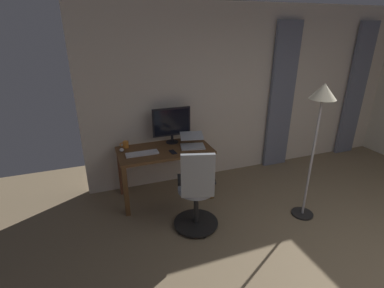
{
  "coord_description": "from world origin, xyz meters",
  "views": [
    {
      "loc": [
        2.58,
        0.74,
        2.32
      ],
      "look_at": [
        1.51,
        -2.22,
        1.03
      ],
      "focal_mm": 26.53,
      "sensor_mm": 36.0,
      "label": 1
    }
  ],
  "objects_px": {
    "computer_monitor": "(172,123)",
    "floor_lamp": "(320,110)",
    "computer_mouse": "(122,150)",
    "computer_keyboard": "(142,153)",
    "desk": "(165,156)",
    "cell_phone_by_monitor": "(173,152)",
    "laptop": "(192,142)",
    "mug_tea": "(125,145)",
    "office_chair": "(197,194)"
  },
  "relations": [
    {
      "from": "office_chair",
      "to": "computer_keyboard",
      "type": "height_order",
      "value": "office_chair"
    },
    {
      "from": "office_chair",
      "to": "mug_tea",
      "type": "distance_m",
      "value": 1.32
    },
    {
      "from": "mug_tea",
      "to": "floor_lamp",
      "type": "distance_m",
      "value": 2.56
    },
    {
      "from": "cell_phone_by_monitor",
      "to": "office_chair",
      "type": "bearing_deg",
      "value": 90.64
    },
    {
      "from": "computer_keyboard",
      "to": "floor_lamp",
      "type": "height_order",
      "value": "floor_lamp"
    },
    {
      "from": "computer_keyboard",
      "to": "mug_tea",
      "type": "height_order",
      "value": "mug_tea"
    },
    {
      "from": "computer_keyboard",
      "to": "mug_tea",
      "type": "distance_m",
      "value": 0.36
    },
    {
      "from": "laptop",
      "to": "computer_mouse",
      "type": "distance_m",
      "value": 0.99
    },
    {
      "from": "office_chair",
      "to": "laptop",
      "type": "xyz_separation_m",
      "value": [
        -0.25,
        -0.84,
        0.31
      ]
    },
    {
      "from": "office_chair",
      "to": "floor_lamp",
      "type": "relative_size",
      "value": 0.62
    },
    {
      "from": "desk",
      "to": "laptop",
      "type": "distance_m",
      "value": 0.43
    },
    {
      "from": "computer_mouse",
      "to": "desk",
      "type": "bearing_deg",
      "value": 167.04
    },
    {
      "from": "laptop",
      "to": "cell_phone_by_monitor",
      "type": "xyz_separation_m",
      "value": [
        0.33,
        0.12,
        -0.05
      ]
    },
    {
      "from": "computer_monitor",
      "to": "laptop",
      "type": "bearing_deg",
      "value": 134.45
    },
    {
      "from": "cell_phone_by_monitor",
      "to": "floor_lamp",
      "type": "distance_m",
      "value": 1.91
    },
    {
      "from": "computer_monitor",
      "to": "floor_lamp",
      "type": "xyz_separation_m",
      "value": [
        -1.42,
        1.29,
        0.39
      ]
    },
    {
      "from": "computer_monitor",
      "to": "computer_mouse",
      "type": "distance_m",
      "value": 0.8
    },
    {
      "from": "desk",
      "to": "mug_tea",
      "type": "height_order",
      "value": "mug_tea"
    },
    {
      "from": "computer_monitor",
      "to": "floor_lamp",
      "type": "bearing_deg",
      "value": 137.75
    },
    {
      "from": "computer_monitor",
      "to": "mug_tea",
      "type": "xyz_separation_m",
      "value": [
        0.68,
        -0.03,
        -0.25
      ]
    },
    {
      "from": "office_chair",
      "to": "computer_mouse",
      "type": "bearing_deg",
      "value": 141.7
    },
    {
      "from": "computer_monitor",
      "to": "computer_keyboard",
      "type": "height_order",
      "value": "computer_monitor"
    },
    {
      "from": "computer_monitor",
      "to": "mug_tea",
      "type": "distance_m",
      "value": 0.72
    },
    {
      "from": "office_chair",
      "to": "laptop",
      "type": "relative_size",
      "value": 2.67
    },
    {
      "from": "floor_lamp",
      "to": "computer_mouse",
      "type": "bearing_deg",
      "value": -29.25
    },
    {
      "from": "laptop",
      "to": "computer_mouse",
      "type": "bearing_deg",
      "value": 3.55
    },
    {
      "from": "desk",
      "to": "office_chair",
      "type": "bearing_deg",
      "value": 99.76
    },
    {
      "from": "laptop",
      "to": "cell_phone_by_monitor",
      "type": "distance_m",
      "value": 0.35
    },
    {
      "from": "laptop",
      "to": "floor_lamp",
      "type": "distance_m",
      "value": 1.71
    },
    {
      "from": "desk",
      "to": "computer_mouse",
      "type": "distance_m",
      "value": 0.6
    },
    {
      "from": "mug_tea",
      "to": "laptop",
      "type": "bearing_deg",
      "value": 163.7
    },
    {
      "from": "computer_keyboard",
      "to": "laptop",
      "type": "relative_size",
      "value": 1.07
    },
    {
      "from": "desk",
      "to": "floor_lamp",
      "type": "height_order",
      "value": "floor_lamp"
    },
    {
      "from": "office_chair",
      "to": "computer_mouse",
      "type": "height_order",
      "value": "office_chair"
    },
    {
      "from": "computer_monitor",
      "to": "desk",
      "type": "bearing_deg",
      "value": 50.93
    },
    {
      "from": "laptop",
      "to": "cell_phone_by_monitor",
      "type": "height_order",
      "value": "laptop"
    },
    {
      "from": "desk",
      "to": "cell_phone_by_monitor",
      "type": "xyz_separation_m",
      "value": [
        -0.08,
        0.15,
        0.11
      ]
    },
    {
      "from": "computer_keyboard",
      "to": "cell_phone_by_monitor",
      "type": "height_order",
      "value": "computer_keyboard"
    },
    {
      "from": "office_chair",
      "to": "computer_mouse",
      "type": "xyz_separation_m",
      "value": [
        0.72,
        -1.0,
        0.27
      ]
    },
    {
      "from": "office_chair",
      "to": "floor_lamp",
      "type": "xyz_separation_m",
      "value": [
        -1.44,
        0.21,
        0.94
      ]
    },
    {
      "from": "office_chair",
      "to": "computer_mouse",
      "type": "distance_m",
      "value": 1.26
    },
    {
      "from": "computer_keyboard",
      "to": "laptop",
      "type": "distance_m",
      "value": 0.73
    },
    {
      "from": "computer_mouse",
      "to": "cell_phone_by_monitor",
      "type": "xyz_separation_m",
      "value": [
        -0.65,
        0.28,
        -0.01
      ]
    },
    {
      "from": "floor_lamp",
      "to": "mug_tea",
      "type": "bearing_deg",
      "value": -32.2
    },
    {
      "from": "office_chair",
      "to": "laptop",
      "type": "height_order",
      "value": "office_chair"
    },
    {
      "from": "laptop",
      "to": "cell_phone_by_monitor",
      "type": "bearing_deg",
      "value": 33.28
    },
    {
      "from": "office_chair",
      "to": "floor_lamp",
      "type": "bearing_deg",
      "value": 7.56
    },
    {
      "from": "desk",
      "to": "computer_mouse",
      "type": "bearing_deg",
      "value": -12.96
    },
    {
      "from": "computer_monitor",
      "to": "floor_lamp",
      "type": "distance_m",
      "value": 1.96
    },
    {
      "from": "laptop",
      "to": "desk",
      "type": "bearing_deg",
      "value": 9.13
    }
  ]
}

